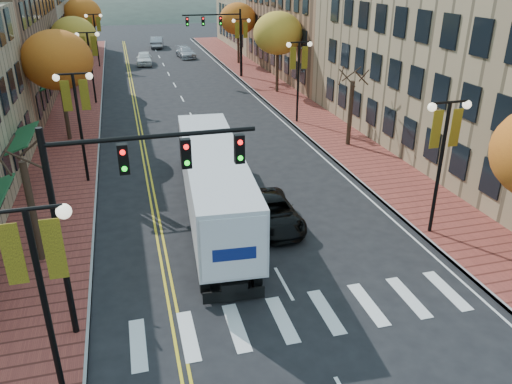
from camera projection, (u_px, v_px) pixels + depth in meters
ground at (324, 356)px, 15.34m from camera, size 200.00×200.00×0.00m
sidewalk_left at (77, 109)px, 41.80m from camera, size 4.00×85.00×0.15m
sidewalk_right at (282, 96)px, 46.04m from camera, size 4.00×85.00×0.15m
building_left_far at (18, 20)px, 63.07m from camera, size 12.00×26.00×9.50m
building_right_near at (512, 28)px, 30.70m from camera, size 15.00×28.00×15.00m
building_right_mid at (339, 26)px, 54.61m from camera, size 15.00×24.00×10.00m
building_right_far at (279, 7)px, 73.77m from camera, size 15.00×20.00×11.00m
tree_left_a at (33, 212)px, 19.34m from camera, size 0.28×0.28×4.20m
tree_left_b at (57, 60)px, 32.10m from camera, size 4.48×4.48×7.21m
tree_left_c at (74, 36)px, 46.35m from camera, size 4.16×4.16×6.69m
tree_left_d at (82, 14)px, 61.97m from camera, size 4.61×4.61×7.42m
tree_right_b at (350, 113)px, 32.38m from camera, size 0.28×0.28×4.20m
tree_right_c at (278, 33)px, 45.15m from camera, size 4.48×4.48×7.21m
tree_right_d at (238, 19)px, 59.30m from camera, size 4.35×4.35×7.00m
lamp_left_a at (38, 274)px, 11.81m from camera, size 1.96×0.36×6.05m
lamp_left_b at (77, 107)px, 25.89m from camera, size 1.96×0.36×6.05m
lamp_left_c at (90, 54)px, 41.73m from camera, size 1.96×0.36×6.05m
lamp_left_d at (95, 30)px, 57.58m from camera, size 1.96×0.36×6.05m
lamp_right_a at (444, 143)px, 20.62m from camera, size 1.96×0.36×6.05m
lamp_right_b at (299, 66)px, 36.47m from camera, size 1.96×0.36×6.05m
lamp_right_c at (241, 36)px, 52.31m from camera, size 1.96×0.36×6.05m
traffic_mast_near at (121, 191)px, 14.66m from camera, size 6.10×0.35×7.00m
traffic_mast_far at (222, 31)px, 51.57m from camera, size 6.10×0.34×7.00m
semi_truck at (211, 174)px, 23.09m from camera, size 3.44×14.94×3.70m
black_suv at (272, 212)px, 22.90m from camera, size 2.18×4.70×1.31m
car_far_white at (144, 58)px, 60.69m from camera, size 2.14×4.66×1.55m
car_far_silver at (185, 52)px, 65.52m from camera, size 2.39×4.90×1.37m
car_far_oncoming at (157, 42)px, 73.58m from camera, size 2.33×5.04×1.60m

